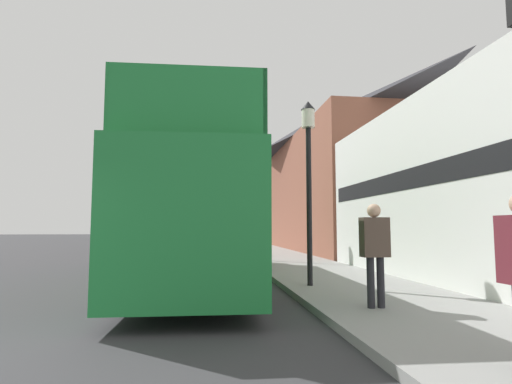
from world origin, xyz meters
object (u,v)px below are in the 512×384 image
at_px(tour_bus, 200,215).
at_px(lamp_post_nearest, 309,156).
at_px(pedestrian_second, 375,245).
at_px(parked_car_ahead_of_bus, 221,244).
at_px(lamp_post_second, 258,177).

relative_size(tour_bus, lamp_post_nearest, 2.48).
bearing_deg(lamp_post_nearest, pedestrian_second, -81.23).
distance_m(parked_car_ahead_of_bus, lamp_post_nearest, 11.30).
relative_size(lamp_post_nearest, lamp_post_second, 0.87).
xyz_separation_m(parked_car_ahead_of_bus, lamp_post_nearest, (1.68, -10.88, 2.55)).
height_order(parked_car_ahead_of_bus, lamp_post_nearest, lamp_post_nearest).
distance_m(parked_car_ahead_of_bus, lamp_post_second, 4.72).
xyz_separation_m(lamp_post_nearest, lamp_post_second, (-0.25, 7.51, 0.43)).
bearing_deg(parked_car_ahead_of_bus, lamp_post_second, -63.80).
bearing_deg(pedestrian_second, parked_car_ahead_of_bus, 98.78).
height_order(pedestrian_second, lamp_post_second, lamp_post_second).
xyz_separation_m(tour_bus, pedestrian_second, (3.05, -4.78, -0.65)).
xyz_separation_m(parked_car_ahead_of_bus, lamp_post_second, (1.43, -3.37, 2.98)).
height_order(tour_bus, pedestrian_second, tour_bus).
bearing_deg(pedestrian_second, lamp_post_nearest, 98.77).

